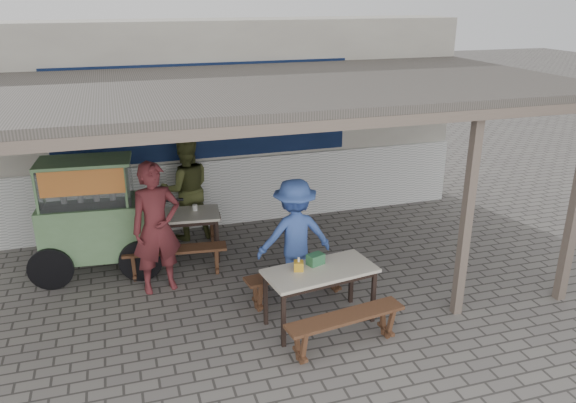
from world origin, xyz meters
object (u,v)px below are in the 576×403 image
at_px(bench_right_street, 345,324).
at_px(bench_left_wall, 176,224).
at_px(table_right, 320,275).
at_px(patron_street_side, 157,228).
at_px(condiment_bowl, 156,214).
at_px(table_left, 174,219).
at_px(bench_left_street, 175,255).
at_px(patron_wall_side, 186,189).
at_px(condiment_jar, 195,207).
at_px(vendor_cart, 93,213).
at_px(bench_right_wall, 298,278).
at_px(donation_box, 316,259).
at_px(patron_right_table, 295,236).
at_px(tissue_box, 299,266).

bearing_deg(bench_right_street, bench_left_wall, 104.74).
bearing_deg(table_right, bench_left_wall, 107.47).
height_order(patron_street_side, condiment_bowl, patron_street_side).
bearing_deg(bench_right_street, table_left, 109.74).
xyz_separation_m(bench_left_street, patron_wall_side, (0.38, 1.38, 0.53)).
distance_m(table_right, condiment_jar, 2.72).
distance_m(table_left, vendor_cart, 1.19).
bearing_deg(vendor_cart, bench_right_wall, -27.59).
bearing_deg(bench_right_street, patron_wall_side, 100.49).
height_order(patron_street_side, condiment_jar, patron_street_side).
distance_m(bench_left_street, bench_right_wall, 1.89).
xyz_separation_m(table_left, donation_box, (1.50, -2.23, 0.15)).
bearing_deg(donation_box, vendor_cart, 141.38).
bearing_deg(bench_right_wall, donation_box, -88.44).
distance_m(table_left, table_right, 2.81).
bearing_deg(table_left, table_right, -51.02).
relative_size(bench_right_wall, patron_street_side, 0.80).
relative_size(vendor_cart, condiment_jar, 24.77).
bearing_deg(bench_right_wall, table_left, 120.36).
height_order(patron_right_table, condiment_jar, patron_right_table).
relative_size(bench_left_street, tissue_box, 12.96).
relative_size(table_left, patron_street_side, 0.78).
bearing_deg(vendor_cart, table_right, -35.26).
height_order(bench_left_wall, patron_street_side, patron_street_side).
height_order(bench_left_wall, bench_right_wall, same).
relative_size(bench_left_wall, bench_right_wall, 1.01).
xyz_separation_m(table_left, condiment_jar, (0.34, 0.07, 0.13)).
xyz_separation_m(table_left, tissue_box, (1.25, -2.32, 0.14)).
xyz_separation_m(bench_right_street, bench_right_wall, (-0.18, 1.22, 0.00)).
distance_m(bench_left_wall, table_right, 3.31).
bearing_deg(bench_left_street, tissue_box, -46.06).
bearing_deg(patron_wall_side, bench_right_street, 107.44).
bearing_deg(donation_box, patron_right_table, 91.28).
relative_size(bench_left_wall, donation_box, 7.36).
distance_m(bench_right_wall, patron_wall_side, 2.83).
relative_size(bench_left_wall, condiment_bowl, 6.91).
xyz_separation_m(patron_wall_side, tissue_box, (0.94, -3.10, -0.06)).
distance_m(donation_box, condiment_jar, 2.58).
relative_size(bench_right_wall, vendor_cart, 0.67).
xyz_separation_m(vendor_cart, tissue_box, (2.39, -2.20, -0.14)).
bearing_deg(tissue_box, table_left, 118.26).
distance_m(table_left, patron_right_table, 2.07).
bearing_deg(patron_right_table, donation_box, 91.90).
bearing_deg(bench_left_wall, vendor_cart, -143.33).
bearing_deg(donation_box, condiment_bowl, 128.34).
bearing_deg(vendor_cart, donation_box, -33.41).
height_order(table_right, patron_right_table, patron_right_table).
height_order(bench_right_street, patron_wall_side, patron_wall_side).
bearing_deg(table_right, patron_wall_side, 102.40).
relative_size(bench_left_street, bench_right_street, 1.01).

